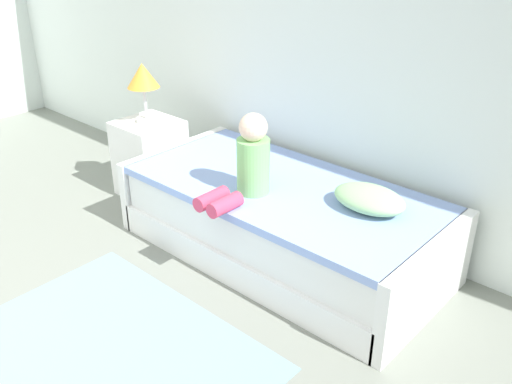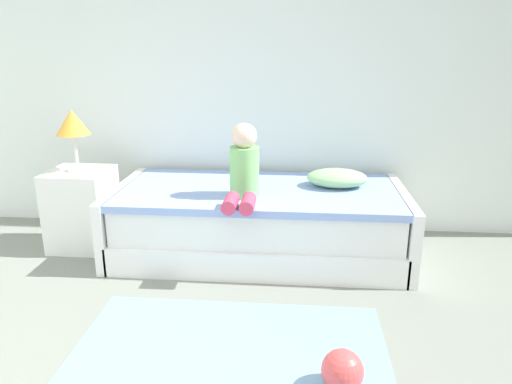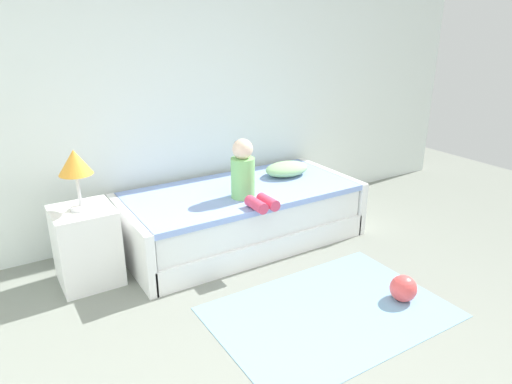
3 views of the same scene
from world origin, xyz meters
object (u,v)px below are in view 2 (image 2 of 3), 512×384
Objects in this scene: nightstand at (82,209)px; toy_ball at (342,370)px; child_figure at (244,169)px; pillow at (337,178)px; table_lamp at (73,125)px; bed at (259,221)px.

nightstand is 3.11× the size of toy_ball.
nightstand is at bearing 169.53° from child_figure.
nightstand is 1.93m from pillow.
table_lamp is 1.02× the size of pillow.
table_lamp is (0.00, 0.00, 0.64)m from nightstand.
child_figure is 1.49m from toy_ball.
bed is 4.14× the size of child_figure.
nightstand reaches higher than bed.
toy_ball is at bearing -64.57° from child_figure.
pillow is at bearing 10.11° from bed.
nightstand is at bearing 179.77° from bed.
table_lamp is 1.31m from child_figure.
bed is at bearing -0.23° from table_lamp.
bed is 0.65m from pillow.
nightstand is 1.33× the size of table_lamp.
bed is 4.80× the size of pillow.
bed reaches higher than toy_ball.
bed is at bearing 69.65° from child_figure.
table_lamp is 0.88× the size of child_figure.
pillow reaches higher than toy_ball.
table_lamp is at bearing 141.69° from toy_ball.
pillow is (0.56, 0.10, 0.32)m from bed.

